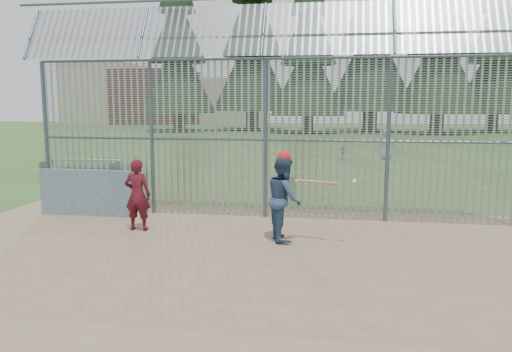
% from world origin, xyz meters
% --- Properties ---
extents(ground, '(120.00, 120.00, 0.00)m').
position_xyz_m(ground, '(0.00, 0.00, 0.00)').
color(ground, '#2D511E').
rests_on(ground, ground).
extents(dirt_infield, '(14.00, 10.00, 0.02)m').
position_xyz_m(dirt_infield, '(0.00, -0.50, 0.01)').
color(dirt_infield, '#756047').
rests_on(dirt_infield, ground).
extents(dugout_wall, '(2.50, 0.12, 1.20)m').
position_xyz_m(dugout_wall, '(-4.60, 2.90, 0.62)').
color(dugout_wall, '#38566B').
rests_on(dugout_wall, dirt_infield).
extents(batter, '(0.89, 1.03, 1.79)m').
position_xyz_m(batter, '(0.69, 1.43, 0.92)').
color(batter, navy).
rests_on(batter, dirt_infield).
extents(onlooker, '(0.61, 0.41, 1.65)m').
position_xyz_m(onlooker, '(-2.69, 1.70, 0.84)').
color(onlooker, maroon).
rests_on(onlooker, dirt_infield).
extents(bg_kid_standing, '(0.80, 0.54, 1.60)m').
position_xyz_m(bg_kid_standing, '(4.30, 17.35, 0.80)').
color(bg_kid_standing, gray).
rests_on(bg_kid_standing, ground).
extents(bg_kid_seated, '(0.54, 0.45, 0.87)m').
position_xyz_m(bg_kid_seated, '(2.17, 16.71, 0.43)').
color(bg_kid_seated, slate).
rests_on(bg_kid_seated, ground).
extents(batting_gear, '(1.63, 0.51, 0.67)m').
position_xyz_m(batting_gear, '(0.82, 1.40, 1.71)').
color(batting_gear, red).
rests_on(batting_gear, ground).
extents(trash_can, '(0.56, 0.56, 0.82)m').
position_xyz_m(trash_can, '(0.33, 5.98, 0.38)').
color(trash_can, '#93959B').
rests_on(trash_can, ground).
extents(bleacher, '(3.00, 0.95, 0.72)m').
position_xyz_m(bleacher, '(-7.91, 8.68, 0.41)').
color(bleacher, gray).
rests_on(bleacher, ground).
extents(backstop_fence, '(20.09, 0.81, 5.30)m').
position_xyz_m(backstop_fence, '(1.81, 3.43, 2.36)').
color(backstop_fence, '#47566B').
rests_on(backstop_fence, ground).
extents(conifer_row, '(38.48, 12.26, 20.20)m').
position_xyz_m(conifer_row, '(1.93, 41.51, 10.83)').
color(conifer_row, '#332319').
rests_on(conifer_row, ground).
extents(distant_buildings, '(26.50, 10.50, 8.00)m').
position_xyz_m(distant_buildings, '(-23.18, 56.49, 3.60)').
color(distant_buildings, brown).
rests_on(distant_buildings, ground).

